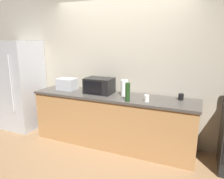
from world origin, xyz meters
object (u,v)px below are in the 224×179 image
(refrigerator, at_px, (21,85))
(bottle_wine, at_px, (128,92))
(toaster_oven, at_px, (67,84))
(bottle_hand_soap, at_px, (84,84))
(microwave, at_px, (99,86))
(paper_towel_roll, at_px, (124,88))
(mug_black, at_px, (181,97))
(mug_white, at_px, (147,98))

(refrigerator, height_order, bottle_wine, refrigerator)
(toaster_oven, height_order, bottle_hand_soap, bottle_hand_soap)
(microwave, height_order, paper_towel_roll, same)
(toaster_oven, relative_size, bottle_hand_soap, 1.60)
(refrigerator, distance_m, mug_black, 3.16)
(refrigerator, bearing_deg, paper_towel_roll, 1.28)
(toaster_oven, distance_m, bottle_wine, 1.34)
(refrigerator, relative_size, bottle_hand_soap, 8.48)
(toaster_oven, bearing_deg, mug_black, 2.92)
(toaster_oven, height_order, mug_white, toaster_oven)
(refrigerator, xyz_separation_m, bottle_hand_soap, (1.39, 0.20, 0.11))
(microwave, distance_m, mug_white, 0.92)
(microwave, distance_m, toaster_oven, 0.69)
(paper_towel_roll, distance_m, mug_white, 0.48)
(refrigerator, relative_size, bottle_wine, 6.31)
(paper_towel_roll, distance_m, mug_black, 0.91)
(bottle_hand_soap, xyz_separation_m, mug_black, (1.77, -0.03, -0.06))
(toaster_oven, height_order, paper_towel_roll, paper_towel_roll)
(toaster_oven, bearing_deg, paper_towel_roll, -0.50)
(paper_towel_roll, xyz_separation_m, bottle_wine, (0.16, -0.28, 0.01))
(bottle_wine, relative_size, bottle_hand_soap, 1.34)
(toaster_oven, bearing_deg, microwave, -1.02)
(bottle_wine, xyz_separation_m, bottle_hand_soap, (-1.02, 0.43, -0.04))
(microwave, height_order, bottle_hand_soap, microwave)
(bottle_hand_soap, bearing_deg, toaster_oven, -154.20)
(mug_white, bearing_deg, microwave, 168.66)
(bottle_hand_soap, height_order, mug_black, bottle_hand_soap)
(mug_black, bearing_deg, mug_white, -147.67)
(mug_white, distance_m, mug_black, 0.56)
(refrigerator, xyz_separation_m, paper_towel_roll, (2.25, 0.05, 0.13))
(paper_towel_roll, relative_size, bottle_wine, 0.95)
(paper_towel_roll, bearing_deg, refrigerator, -178.72)
(microwave, height_order, mug_black, microwave)
(bottle_hand_soap, bearing_deg, mug_black, -1.10)
(refrigerator, xyz_separation_m, mug_black, (3.15, 0.16, 0.05))
(refrigerator, height_order, bottle_hand_soap, refrigerator)
(bottle_hand_soap, relative_size, mug_black, 2.09)
(bottle_hand_soap, distance_m, mug_black, 1.77)
(bottle_hand_soap, bearing_deg, mug_white, -14.32)
(toaster_oven, bearing_deg, bottle_wine, -12.36)
(refrigerator, distance_m, bottle_wine, 2.42)
(microwave, distance_m, mug_black, 1.37)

